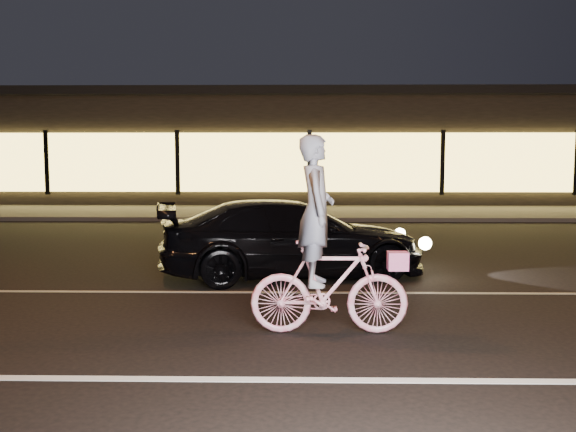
{
  "coord_description": "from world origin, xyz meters",
  "views": [
    {
      "loc": [
        -0.32,
        -7.02,
        2.05
      ],
      "look_at": [
        -0.46,
        0.6,
        1.25
      ],
      "focal_mm": 40.0,
      "sensor_mm": 36.0,
      "label": 1
    }
  ],
  "objects": [
    {
      "name": "sidewalk",
      "position": [
        0.0,
        13.0,
        0.06
      ],
      "size": [
        30.0,
        4.0,
        0.12
      ],
      "primitive_type": "cube",
      "color": "#383533",
      "rests_on": "ground"
    },
    {
      "name": "lane_stripe_near",
      "position": [
        0.0,
        -1.5,
        0.0
      ],
      "size": [
        60.0,
        0.12,
        0.01
      ],
      "primitive_type": "cube",
      "color": "silver",
      "rests_on": "ground"
    },
    {
      "name": "ground",
      "position": [
        0.0,
        0.0,
        0.0
      ],
      "size": [
        90.0,
        90.0,
        0.0
      ],
      "primitive_type": "plane",
      "color": "black",
      "rests_on": "ground"
    },
    {
      "name": "cyclist",
      "position": [
        -0.03,
        -0.03,
        0.78
      ],
      "size": [
        1.75,
        0.6,
        2.21
      ],
      "rotation": [
        0.0,
        0.0,
        1.57
      ],
      "color": "#FF3F6F",
      "rests_on": "ground"
    },
    {
      "name": "storefront",
      "position": [
        0.0,
        18.97,
        2.15
      ],
      "size": [
        25.4,
        8.42,
        4.2
      ],
      "color": "black",
      "rests_on": "ground"
    },
    {
      "name": "lane_stripe_far",
      "position": [
        0.0,
        2.0,
        0.0
      ],
      "size": [
        60.0,
        0.1,
        0.01
      ],
      "primitive_type": "cube",
      "color": "gray",
      "rests_on": "ground"
    },
    {
      "name": "sedan",
      "position": [
        -0.44,
        3.19,
        0.62
      ],
      "size": [
        4.52,
        2.56,
        1.24
      ],
      "rotation": [
        0.0,
        0.0,
        1.77
      ],
      "color": "black",
      "rests_on": "ground"
    }
  ]
}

